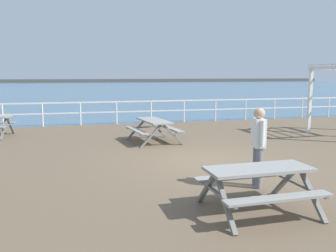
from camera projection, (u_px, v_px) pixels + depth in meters
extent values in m
cube|color=brown|center=(207.00, 164.00, 9.80)|extent=(30.00, 24.00, 0.20)
cube|color=#476B84|center=(98.00, 88.00, 60.43)|extent=(142.00, 90.00, 0.01)
cube|color=#4C4C47|center=(90.00, 82.00, 101.71)|extent=(142.00, 6.00, 1.80)
cube|color=white|center=(151.00, 101.00, 17.07)|extent=(23.00, 0.06, 0.06)
cube|color=white|center=(151.00, 111.00, 17.14)|extent=(23.00, 0.05, 0.05)
cylinder|color=white|center=(3.00, 116.00, 15.57)|extent=(0.07, 0.07, 1.05)
cylinder|color=white|center=(43.00, 115.00, 15.97)|extent=(0.07, 0.07, 1.05)
cylinder|color=white|center=(80.00, 114.00, 16.36)|extent=(0.07, 0.07, 1.05)
cylinder|color=white|center=(117.00, 113.00, 16.75)|extent=(0.07, 0.07, 1.05)
cylinder|color=white|center=(151.00, 112.00, 17.15)|extent=(0.07, 0.07, 1.05)
cylinder|color=white|center=(184.00, 111.00, 17.54)|extent=(0.07, 0.07, 1.05)
cylinder|color=white|center=(215.00, 110.00, 17.94)|extent=(0.07, 0.07, 1.05)
cylinder|color=white|center=(245.00, 110.00, 18.33)|extent=(0.07, 0.07, 1.05)
cylinder|color=white|center=(274.00, 109.00, 18.73)|extent=(0.07, 0.07, 1.05)
cylinder|color=white|center=(302.00, 108.00, 19.12)|extent=(0.07, 0.07, 1.05)
cylinder|color=white|center=(328.00, 107.00, 19.52)|extent=(0.07, 0.07, 1.05)
cube|color=slate|center=(10.00, 125.00, 13.80)|extent=(0.18, 0.80, 0.79)
cube|color=slate|center=(4.00, 128.00, 13.07)|extent=(0.18, 0.80, 0.79)
cube|color=slate|center=(7.00, 126.00, 13.43)|extent=(0.25, 1.50, 0.04)
cube|color=gray|center=(154.00, 121.00, 12.29)|extent=(0.95, 1.88, 0.05)
cube|color=gray|center=(137.00, 130.00, 12.10)|extent=(0.52, 1.82, 0.04)
cube|color=gray|center=(171.00, 128.00, 12.57)|extent=(0.52, 1.82, 0.04)
cube|color=slate|center=(137.00, 129.00, 12.92)|extent=(0.80, 0.19, 0.79)
cube|color=slate|center=(156.00, 128.00, 13.20)|extent=(0.80, 0.19, 0.79)
cube|color=slate|center=(147.00, 127.00, 13.06)|extent=(1.49, 0.28, 0.04)
cube|color=slate|center=(151.00, 136.00, 11.49)|extent=(0.80, 0.19, 0.79)
cube|color=slate|center=(173.00, 134.00, 11.77)|extent=(0.80, 0.19, 0.79)
cube|color=slate|center=(162.00, 134.00, 11.63)|extent=(1.49, 0.28, 0.04)
cube|color=gray|center=(259.00, 169.00, 6.04)|extent=(1.82, 0.75, 0.05)
cube|color=gray|center=(241.00, 176.00, 6.67)|extent=(1.81, 0.31, 0.04)
cube|color=gray|center=(279.00, 198.00, 5.49)|extent=(1.81, 0.31, 0.04)
cube|color=slate|center=(285.00, 180.00, 6.66)|extent=(0.10, 0.79, 0.79)
cube|color=slate|center=(312.00, 193.00, 5.94)|extent=(0.10, 0.79, 0.79)
cube|color=slate|center=(298.00, 184.00, 6.29)|extent=(0.10, 1.50, 0.04)
cube|color=slate|center=(207.00, 188.00, 6.24)|extent=(0.10, 0.79, 0.79)
cube|color=slate|center=(225.00, 202.00, 5.53)|extent=(0.10, 0.79, 0.79)
cube|color=slate|center=(216.00, 192.00, 5.88)|extent=(0.10, 1.50, 0.04)
cylinder|color=slate|center=(256.00, 166.00, 7.51)|extent=(0.14, 0.14, 0.85)
cylinder|color=slate|center=(259.00, 168.00, 7.33)|extent=(0.14, 0.14, 0.85)
cube|color=white|center=(259.00, 133.00, 7.32)|extent=(0.27, 0.37, 0.58)
cylinder|color=white|center=(255.00, 130.00, 7.53)|extent=(0.09, 0.09, 0.52)
cylinder|color=white|center=(262.00, 133.00, 7.10)|extent=(0.09, 0.09, 0.52)
sphere|color=tan|center=(259.00, 113.00, 7.26)|extent=(0.23, 0.23, 0.23)
cube|color=white|center=(310.00, 102.00, 14.21)|extent=(0.12, 0.12, 2.50)
cube|color=white|center=(332.00, 68.00, 12.98)|extent=(0.21, 2.44, 0.12)
cube|color=white|center=(335.00, 68.00, 14.33)|extent=(2.44, 0.21, 0.12)
cube|color=white|center=(332.00, 64.00, 12.96)|extent=(0.18, 2.56, 0.04)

